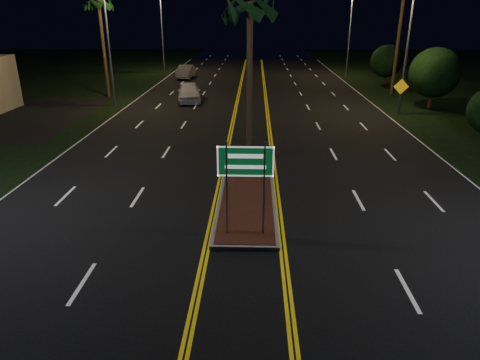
{
  "coord_description": "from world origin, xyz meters",
  "views": [
    {
      "loc": [
        0.27,
        -9.9,
        7.09
      ],
      "look_at": [
        -0.19,
        3.22,
        1.9
      ],
      "focal_mm": 32.0,
      "sensor_mm": 36.0,
      "label": 1
    }
  ],
  "objects_px": {
    "shrub_far": "(387,61)",
    "highway_sign": "(245,170)",
    "median_island": "(247,187)",
    "shrub_mid": "(435,73)",
    "car_near": "(189,91)",
    "streetlight_left_far": "(165,24)",
    "streetlight_right_far": "(347,25)",
    "streetlight_left_mid": "(112,32)",
    "palm_median": "(250,7)",
    "warning_sign": "(400,92)",
    "palm_left_far": "(99,3)",
    "car_far": "(186,71)",
    "streetlight_right_mid": "(404,33)"
  },
  "relations": [
    {
      "from": "palm_median",
      "to": "shrub_mid",
      "type": "relative_size",
      "value": 1.8
    },
    {
      "from": "median_island",
      "to": "shrub_mid",
      "type": "distance_m",
      "value": 22.18
    },
    {
      "from": "streetlight_right_mid",
      "to": "car_far",
      "type": "height_order",
      "value": "streetlight_right_mid"
    },
    {
      "from": "car_near",
      "to": "car_far",
      "type": "height_order",
      "value": "car_near"
    },
    {
      "from": "streetlight_left_mid",
      "to": "warning_sign",
      "type": "relative_size",
      "value": 3.48
    },
    {
      "from": "streetlight_left_far",
      "to": "streetlight_right_far",
      "type": "relative_size",
      "value": 1.0
    },
    {
      "from": "streetlight_left_far",
      "to": "palm_median",
      "type": "distance_m",
      "value": 35.18
    },
    {
      "from": "streetlight_right_far",
      "to": "shrub_mid",
      "type": "distance_m",
      "value": 18.55
    },
    {
      "from": "streetlight_left_far",
      "to": "shrub_mid",
      "type": "height_order",
      "value": "streetlight_left_far"
    },
    {
      "from": "shrub_mid",
      "to": "car_far",
      "type": "relative_size",
      "value": 0.93
    },
    {
      "from": "streetlight_left_far",
      "to": "palm_left_far",
      "type": "xyz_separation_m",
      "value": [
        -2.19,
        -16.0,
        2.09
      ]
    },
    {
      "from": "car_far",
      "to": "shrub_mid",
      "type": "bearing_deg",
      "value": -32.92
    },
    {
      "from": "shrub_far",
      "to": "highway_sign",
      "type": "bearing_deg",
      "value": -112.57
    },
    {
      "from": "highway_sign",
      "to": "streetlight_left_far",
      "type": "bearing_deg",
      "value": 104.44
    },
    {
      "from": "palm_median",
      "to": "streetlight_left_far",
      "type": "bearing_deg",
      "value": 107.58
    },
    {
      "from": "highway_sign",
      "to": "car_far",
      "type": "distance_m",
      "value": 37.57
    },
    {
      "from": "median_island",
      "to": "palm_median",
      "type": "relative_size",
      "value": 1.23
    },
    {
      "from": "palm_median",
      "to": "warning_sign",
      "type": "xyz_separation_m",
      "value": [
        10.8,
        11.08,
        -5.58
      ]
    },
    {
      "from": "median_island",
      "to": "car_far",
      "type": "relative_size",
      "value": 2.06
    },
    {
      "from": "shrub_far",
      "to": "palm_left_far",
      "type": "bearing_deg",
      "value": -163.26
    },
    {
      "from": "median_island",
      "to": "palm_left_far",
      "type": "relative_size",
      "value": 1.16
    },
    {
      "from": "palm_median",
      "to": "car_near",
      "type": "distance_m",
      "value": 17.51
    },
    {
      "from": "car_near",
      "to": "streetlight_left_far",
      "type": "bearing_deg",
      "value": 98.4
    },
    {
      "from": "highway_sign",
      "to": "warning_sign",
      "type": "height_order",
      "value": "highway_sign"
    },
    {
      "from": "streetlight_left_mid",
      "to": "palm_median",
      "type": "bearing_deg",
      "value": -51.83
    },
    {
      "from": "streetlight_right_far",
      "to": "shrub_mid",
      "type": "height_order",
      "value": "streetlight_right_far"
    },
    {
      "from": "median_island",
      "to": "streetlight_right_far",
      "type": "distance_m",
      "value": 37.0
    },
    {
      "from": "shrub_mid",
      "to": "warning_sign",
      "type": "height_order",
      "value": "shrub_mid"
    },
    {
      "from": "streetlight_left_far",
      "to": "palm_median",
      "type": "height_order",
      "value": "streetlight_left_far"
    },
    {
      "from": "streetlight_left_far",
      "to": "palm_left_far",
      "type": "distance_m",
      "value": 16.28
    },
    {
      "from": "streetlight_right_far",
      "to": "palm_left_far",
      "type": "height_order",
      "value": "streetlight_right_far"
    },
    {
      "from": "median_island",
      "to": "warning_sign",
      "type": "xyz_separation_m",
      "value": [
        10.8,
        14.58,
        1.61
      ]
    },
    {
      "from": "highway_sign",
      "to": "streetlight_left_mid",
      "type": "distance_m",
      "value": 23.93
    },
    {
      "from": "highway_sign",
      "to": "streetlight_right_far",
      "type": "height_order",
      "value": "streetlight_right_far"
    },
    {
      "from": "streetlight_right_mid",
      "to": "streetlight_left_far",
      "type": "bearing_deg",
      "value": 133.97
    },
    {
      "from": "median_island",
      "to": "streetlight_left_mid",
      "type": "relative_size",
      "value": 1.14
    },
    {
      "from": "highway_sign",
      "to": "shrub_far",
      "type": "distance_m",
      "value": 35.96
    },
    {
      "from": "median_island",
      "to": "shrub_mid",
      "type": "bearing_deg",
      "value": 50.53
    },
    {
      "from": "streetlight_right_far",
      "to": "palm_median",
      "type": "relative_size",
      "value": 1.08
    },
    {
      "from": "streetlight_right_mid",
      "to": "palm_left_far",
      "type": "xyz_separation_m",
      "value": [
        -23.41,
        6.0,
        2.09
      ]
    },
    {
      "from": "streetlight_left_mid",
      "to": "palm_left_far",
      "type": "distance_m",
      "value": 5.01
    },
    {
      "from": "palm_median",
      "to": "car_near",
      "type": "height_order",
      "value": "palm_median"
    },
    {
      "from": "highway_sign",
      "to": "shrub_far",
      "type": "relative_size",
      "value": 0.81
    },
    {
      "from": "median_island",
      "to": "warning_sign",
      "type": "distance_m",
      "value": 18.22
    },
    {
      "from": "streetlight_left_mid",
      "to": "streetlight_left_far",
      "type": "height_order",
      "value": "same"
    },
    {
      "from": "streetlight_left_far",
      "to": "shrub_mid",
      "type": "bearing_deg",
      "value": -39.1
    },
    {
      "from": "highway_sign",
      "to": "car_near",
      "type": "relative_size",
      "value": 0.58
    },
    {
      "from": "streetlight_left_far",
      "to": "warning_sign",
      "type": "distance_m",
      "value": 31.25
    },
    {
      "from": "car_near",
      "to": "warning_sign",
      "type": "height_order",
      "value": "warning_sign"
    },
    {
      "from": "highway_sign",
      "to": "palm_median",
      "type": "bearing_deg",
      "value": 90.0
    }
  ]
}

